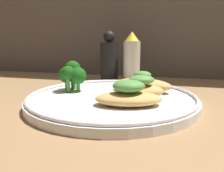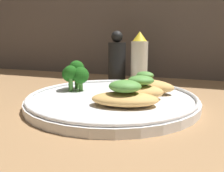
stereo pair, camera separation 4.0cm
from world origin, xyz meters
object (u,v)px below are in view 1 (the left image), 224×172
(plate, at_px, (112,99))
(pepper_grinder, at_px, (109,60))
(broccoli_bunch, at_px, (72,74))
(sauce_bottle, at_px, (132,60))

(plate, xyz_separation_m, pepper_grinder, (-0.06, 0.20, 0.05))
(broccoli_bunch, bearing_deg, plate, -14.88)
(plate, height_order, sauce_bottle, sauce_bottle)
(broccoli_bunch, relative_size, sauce_bottle, 0.43)
(plate, distance_m, broccoli_bunch, 0.10)
(broccoli_bunch, height_order, pepper_grinder, pepper_grinder)
(sauce_bottle, xyz_separation_m, pepper_grinder, (-0.06, 0.00, -0.00))
(pepper_grinder, bearing_deg, broccoli_bunch, -99.23)
(plate, distance_m, pepper_grinder, 0.22)
(plate, relative_size, pepper_grinder, 2.18)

